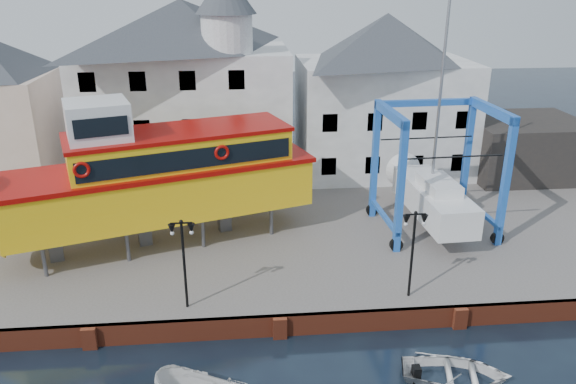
{
  "coord_description": "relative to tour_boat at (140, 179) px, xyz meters",
  "views": [
    {
      "loc": [
        -1.52,
        -20.35,
        14.74
      ],
      "look_at": [
        1.0,
        7.0,
        4.0
      ],
      "focal_mm": 35.0,
      "sensor_mm": 36.0,
      "label": 1
    }
  ],
  "objects": [
    {
      "name": "ground",
      "position": [
        6.68,
        -7.63,
        -4.77
      ],
      "size": [
        140.0,
        140.0,
        0.0
      ],
      "primitive_type": "plane",
      "color": "black",
      "rests_on": "ground"
    },
    {
      "name": "hardstanding",
      "position": [
        6.68,
        3.37,
        -4.27
      ],
      "size": [
        44.0,
        22.0,
        1.0
      ],
      "primitive_type": "cube",
      "color": "#5E5652",
      "rests_on": "ground"
    },
    {
      "name": "quay_wall",
      "position": [
        6.68,
        -7.53,
        -4.27
      ],
      "size": [
        44.0,
        0.47,
        1.0
      ],
      "color": "maroon",
      "rests_on": "ground"
    },
    {
      "name": "building_white_main",
      "position": [
        1.81,
        10.76,
        2.57
      ],
      "size": [
        14.0,
        8.3,
        14.0
      ],
      "color": "silver",
      "rests_on": "hardstanding"
    },
    {
      "name": "building_white_right",
      "position": [
        15.68,
        11.36,
        1.83
      ],
      "size": [
        12.0,
        8.0,
        11.2
      ],
      "color": "silver",
      "rests_on": "hardstanding"
    },
    {
      "name": "shed_dark",
      "position": [
        25.68,
        9.37,
        -1.77
      ],
      "size": [
        8.0,
        7.0,
        4.0
      ],
      "primitive_type": "cube",
      "color": "#262423",
      "rests_on": "hardstanding"
    },
    {
      "name": "lamp_post_left",
      "position": [
        2.68,
        -6.43,
        -0.6
      ],
      "size": [
        1.12,
        0.32,
        4.2
      ],
      "color": "black",
      "rests_on": "hardstanding"
    },
    {
      "name": "lamp_post_right",
      "position": [
        12.68,
        -6.43,
        -0.6
      ],
      "size": [
        1.12,
        0.32,
        4.2
      ],
      "color": "black",
      "rests_on": "hardstanding"
    },
    {
      "name": "tour_boat",
      "position": [
        0.0,
        0.0,
        0.0
      ],
      "size": [
        18.81,
        9.9,
        8.0
      ],
      "rotation": [
        0.0,
        0.0,
        0.32
      ],
      "color": "#59595E",
      "rests_on": "hardstanding"
    },
    {
      "name": "travel_lift",
      "position": [
        15.99,
        1.25,
        -1.49
      ],
      "size": [
        6.6,
        9.13,
        13.66
      ],
      "rotation": [
        0.0,
        0.0,
        0.05
      ],
      "color": "#195AA7",
      "rests_on": "hardstanding"
    },
    {
      "name": "motorboat_b",
      "position": [
        13.26,
        -11.05,
        -4.77
      ],
      "size": [
        4.71,
        3.83,
        0.86
      ],
      "primitive_type": "imported",
      "rotation": [
        0.0,
        0.0,
        1.34
      ],
      "color": "white",
      "rests_on": "ground"
    }
  ]
}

